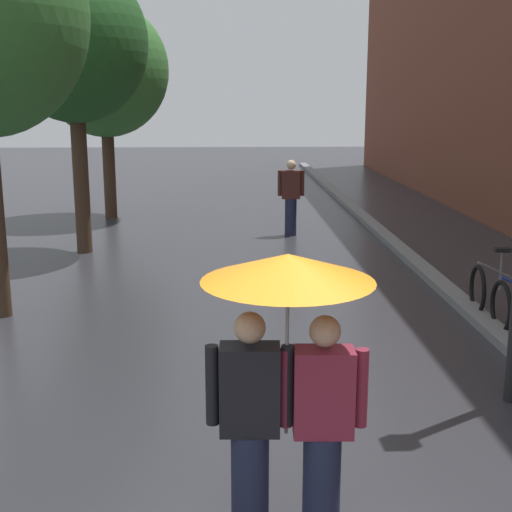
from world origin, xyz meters
name	(u,v)px	position (x,y,z in m)	size (l,w,h in m)	color
kerb_strip	(399,248)	(3.20, 10.00, 0.06)	(0.30, 36.00, 0.12)	slate
street_tree_2	(73,43)	(-3.10, 10.15, 4.00)	(2.79, 2.79, 5.53)	#473323
street_tree_3	(105,71)	(-3.24, 14.30, 3.66)	(3.15, 3.15, 5.31)	#473323
couple_under_umbrella	(287,354)	(0.13, 0.76, 1.37)	(1.13, 1.13, 2.04)	#1E233D
pedestrian_walking_midground	(291,197)	(1.16, 11.70, 0.86)	(0.59, 0.26, 1.68)	#1E233D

